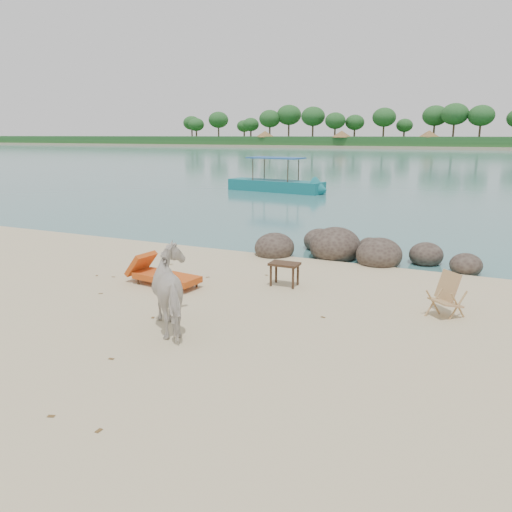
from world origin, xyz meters
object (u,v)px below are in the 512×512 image
(boulders, at_px, (347,250))
(lounge_chair, at_px, (167,274))
(cow, at_px, (175,291))
(deck_chair, at_px, (446,297))
(side_table, at_px, (284,276))
(boat_near, at_px, (276,163))

(boulders, distance_m, lounge_chair, 5.74)
(cow, distance_m, deck_chair, 5.34)
(boulders, distance_m, cow, 7.14)
(cow, relative_size, side_table, 2.56)
(side_table, xyz_separation_m, boat_near, (-8.34, 19.73, 1.50))
(boulders, bearing_deg, deck_chair, -53.87)
(deck_chair, bearing_deg, lounge_chair, -130.66)
(cow, distance_m, side_table, 3.51)
(cow, bearing_deg, boat_near, -118.43)
(cow, height_order, lounge_chair, cow)
(boulders, height_order, lounge_chair, boulders)
(boulders, bearing_deg, lounge_chair, -124.01)
(side_table, bearing_deg, deck_chair, -9.90)
(side_table, xyz_separation_m, lounge_chair, (-2.59, -1.17, 0.03))
(side_table, relative_size, deck_chair, 0.81)
(boulders, height_order, deck_chair, deck_chair)
(side_table, distance_m, lounge_chair, 2.84)
(boulders, height_order, side_table, boulders)
(boulders, xyz_separation_m, deck_chair, (3.07, -4.21, 0.21))
(boat_near, bearing_deg, lounge_chair, -66.17)
(side_table, distance_m, boat_near, 21.47)
(lounge_chair, relative_size, deck_chair, 2.40)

